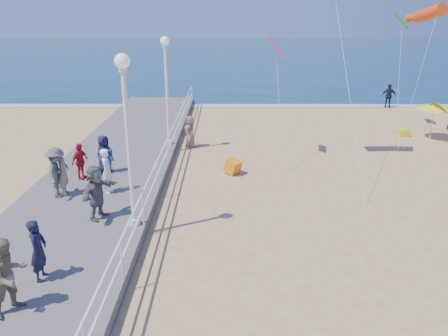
{
  "coord_description": "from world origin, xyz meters",
  "views": [
    {
      "loc": [
        -2.44,
        -12.5,
        6.8
      ],
      "look_at": [
        -2.5,
        2.0,
        1.6
      ],
      "focal_mm": 35.0,
      "sensor_mm": 36.0,
      "label": 1
    }
  ],
  "objects_px": {
    "spectator_2": "(57,173)",
    "spectator_3": "(80,161)",
    "beach_walker_c": "(190,132)",
    "spectator_5": "(96,192)",
    "woman_holding_toddler": "(107,171)",
    "box_kite": "(233,168)",
    "toddler_held": "(111,159)",
    "lamp_post_mid": "(127,125)",
    "spectator_1": "(9,275)",
    "lamp_post_far": "(166,80)",
    "beach_umbrella": "(435,106)",
    "beach_chair_right": "(403,133)",
    "spectator_6": "(63,172)",
    "spectator_4": "(104,154)",
    "spectator_0": "(38,250)",
    "beach_walker_b": "(389,96)"
  },
  "relations": [
    {
      "from": "spectator_4",
      "to": "beach_umbrella",
      "type": "bearing_deg",
      "value": -37.23
    },
    {
      "from": "lamp_post_far",
      "to": "spectator_2",
      "type": "relative_size",
      "value": 2.85
    },
    {
      "from": "beach_chair_right",
      "to": "woman_holding_toddler",
      "type": "bearing_deg",
      "value": -147.37
    },
    {
      "from": "lamp_post_far",
      "to": "spectator_2",
      "type": "distance_m",
      "value": 7.83
    },
    {
      "from": "spectator_2",
      "to": "spectator_5",
      "type": "distance_m",
      "value": 2.62
    },
    {
      "from": "lamp_post_mid",
      "to": "toddler_held",
      "type": "distance_m",
      "value": 3.69
    },
    {
      "from": "spectator_4",
      "to": "toddler_held",
      "type": "bearing_deg",
      "value": -126.23
    },
    {
      "from": "lamp_post_mid",
      "to": "beach_chair_right",
      "type": "relative_size",
      "value": 9.67
    },
    {
      "from": "spectator_4",
      "to": "beach_walker_c",
      "type": "bearing_deg",
      "value": -1.35
    },
    {
      "from": "spectator_1",
      "to": "spectator_0",
      "type": "bearing_deg",
      "value": 25.91
    },
    {
      "from": "lamp_post_far",
      "to": "spectator_6",
      "type": "bearing_deg",
      "value": -114.74
    },
    {
      "from": "beach_chair_right",
      "to": "spectator_2",
      "type": "bearing_deg",
      "value": -149.13
    },
    {
      "from": "toddler_held",
      "to": "box_kite",
      "type": "relative_size",
      "value": 1.33
    },
    {
      "from": "spectator_2",
      "to": "spectator_3",
      "type": "relative_size",
      "value": 1.25
    },
    {
      "from": "woman_holding_toddler",
      "to": "toddler_held",
      "type": "distance_m",
      "value": 0.45
    },
    {
      "from": "spectator_0",
      "to": "beach_umbrella",
      "type": "height_order",
      "value": "beach_umbrella"
    },
    {
      "from": "beach_walker_c",
      "to": "spectator_3",
      "type": "bearing_deg",
      "value": -57.12
    },
    {
      "from": "spectator_2",
      "to": "spectator_3",
      "type": "distance_m",
      "value": 1.82
    },
    {
      "from": "spectator_3",
      "to": "spectator_6",
      "type": "bearing_deg",
      "value": -160.3
    },
    {
      "from": "spectator_6",
      "to": "lamp_post_mid",
      "type": "bearing_deg",
      "value": -141.25
    },
    {
      "from": "beach_walker_b",
      "to": "box_kite",
      "type": "bearing_deg",
      "value": 62.42
    },
    {
      "from": "woman_holding_toddler",
      "to": "box_kite",
      "type": "height_order",
      "value": "woman_holding_toddler"
    },
    {
      "from": "spectator_1",
      "to": "box_kite",
      "type": "xyz_separation_m",
      "value": [
        5.1,
        9.92,
        -1.01
      ]
    },
    {
      "from": "spectator_5",
      "to": "box_kite",
      "type": "height_order",
      "value": "spectator_5"
    },
    {
      "from": "lamp_post_far",
      "to": "beach_umbrella",
      "type": "relative_size",
      "value": 2.49
    },
    {
      "from": "beach_chair_right",
      "to": "spectator_3",
      "type": "bearing_deg",
      "value": -153.63
    },
    {
      "from": "beach_chair_right",
      "to": "spectator_0",
      "type": "bearing_deg",
      "value": -134.83
    },
    {
      "from": "toddler_held",
      "to": "spectator_1",
      "type": "distance_m",
      "value": 7.07
    },
    {
      "from": "lamp_post_mid",
      "to": "beach_walker_c",
      "type": "bearing_deg",
      "value": 84.09
    },
    {
      "from": "spectator_4",
      "to": "spectator_5",
      "type": "relative_size",
      "value": 0.89
    },
    {
      "from": "lamp_post_far",
      "to": "spectator_4",
      "type": "relative_size",
      "value": 3.29
    },
    {
      "from": "spectator_6",
      "to": "beach_umbrella",
      "type": "height_order",
      "value": "spectator_6"
    },
    {
      "from": "lamp_post_mid",
      "to": "spectator_4",
      "type": "relative_size",
      "value": 3.29
    },
    {
      "from": "beach_walker_b",
      "to": "beach_umbrella",
      "type": "height_order",
      "value": "beach_umbrella"
    },
    {
      "from": "spectator_1",
      "to": "spectator_2",
      "type": "xyz_separation_m",
      "value": [
        -1.32,
        6.49,
        0.02
      ]
    },
    {
      "from": "spectator_1",
      "to": "spectator_4",
      "type": "distance_m",
      "value": 9.04
    },
    {
      "from": "spectator_0",
      "to": "spectator_4",
      "type": "relative_size",
      "value": 1.01
    },
    {
      "from": "spectator_3",
      "to": "beach_walker_c",
      "type": "bearing_deg",
      "value": -11.69
    },
    {
      "from": "spectator_3",
      "to": "beach_umbrella",
      "type": "distance_m",
      "value": 18.94
    },
    {
      "from": "spectator_5",
      "to": "beach_umbrella",
      "type": "distance_m",
      "value": 19.18
    },
    {
      "from": "beach_walker_c",
      "to": "beach_chair_right",
      "type": "relative_size",
      "value": 3.07
    },
    {
      "from": "lamp_post_far",
      "to": "spectator_6",
      "type": "height_order",
      "value": "lamp_post_far"
    },
    {
      "from": "beach_walker_c",
      "to": "woman_holding_toddler",
      "type": "bearing_deg",
      "value": -41.81
    },
    {
      "from": "spectator_2",
      "to": "beach_chair_right",
      "type": "relative_size",
      "value": 3.39
    },
    {
      "from": "lamp_post_mid",
      "to": "spectator_3",
      "type": "xyz_separation_m",
      "value": [
        -2.94,
        4.04,
        -2.51
      ]
    },
    {
      "from": "lamp_post_mid",
      "to": "spectator_4",
      "type": "distance_m",
      "value": 5.8
    },
    {
      "from": "toddler_held",
      "to": "beach_chair_right",
      "type": "height_order",
      "value": "toddler_held"
    },
    {
      "from": "lamp_post_mid",
      "to": "beach_umbrella",
      "type": "distance_m",
      "value": 18.52
    },
    {
      "from": "lamp_post_mid",
      "to": "spectator_2",
      "type": "height_order",
      "value": "lamp_post_mid"
    },
    {
      "from": "spectator_2",
      "to": "beach_walker_c",
      "type": "bearing_deg",
      "value": -34.05
    }
  ]
}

